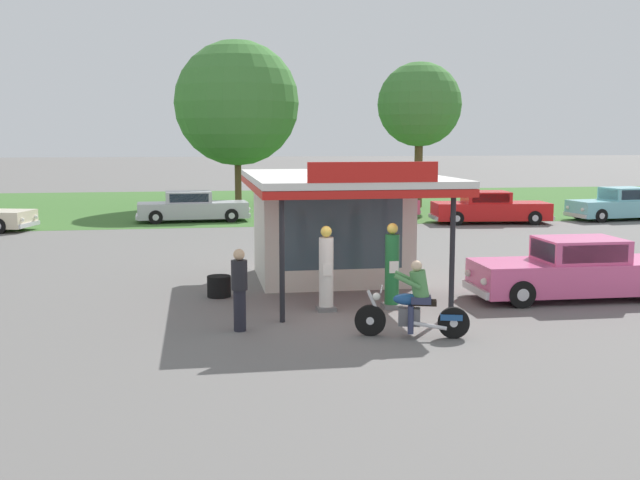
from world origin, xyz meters
The scene contains 15 objects.
ground_plane centered at (0.00, 0.00, 0.00)m, with size 300.00×300.00×0.00m, color slate.
grass_verge_strip centered at (0.00, 30.00, 0.00)m, with size 120.00×24.00×0.01m, color #3D6B2D.
service_station_kiosk centered at (0.42, 4.54, 1.77)m, with size 4.76×7.33×3.51m.
gas_pump_nearside centered at (-0.37, 1.00, 0.91)m, with size 0.44×0.44×2.00m.
gas_pump_offside centered at (1.21, 1.00, 0.93)m, with size 0.44×0.44×2.03m.
motorcycle_with_rider centered at (0.98, -1.64, 0.65)m, with size 2.26×0.88×1.58m.
featured_classic_sedan centered at (6.00, 1.31, 0.69)m, with size 5.21×1.94×1.53m.
parked_car_back_row_far_left centered at (5.14, 20.54, 0.68)m, with size 5.54×3.10×1.50m.
parked_car_back_row_centre_right centered at (17.36, 18.16, 0.71)m, with size 5.25×2.45×1.59m.
parked_car_back_row_centre_left centered at (-3.54, 20.74, 0.67)m, with size 5.51×2.06×1.46m.
parked_car_back_row_centre centered at (10.42, 17.76, 0.69)m, with size 5.75×2.53×1.51m.
bystander_admiring_sedan centered at (-2.47, -0.58, 0.92)m, with size 0.34×0.34×1.74m.
tree_oak_centre centered at (-1.02, 28.98, 5.87)m, with size 7.29×7.29×9.69m.
tree_oak_distant_spare centered at (9.46, 26.35, 5.79)m, with size 4.83×4.83×8.35m.
spare_tire_stack centered at (-2.80, 2.94, 0.27)m, with size 0.60×0.60×0.54m.
Camera 1 is at (-3.30, -15.99, 4.01)m, focal length 42.17 mm.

